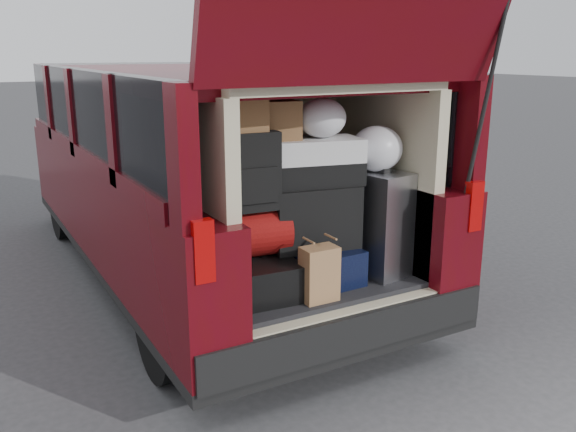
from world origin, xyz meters
name	(u,v)px	position (x,y,z in m)	size (l,w,h in m)	color
ground	(319,371)	(0.00, 0.00, 0.00)	(80.00, 80.00, 0.00)	#323235
minivan	(202,175)	(0.00, 1.86, 0.91)	(1.90, 5.35, 2.77)	black
load_floor	(297,314)	(0.00, 0.28, 0.28)	(1.24, 1.05, 0.55)	black
black_hardshell	(257,275)	(-0.36, 0.12, 0.66)	(0.39, 0.53, 0.21)	black
navy_hardshell	(316,263)	(0.05, 0.13, 0.66)	(0.41, 0.50, 0.22)	black
silver_roller	(374,222)	(0.44, 0.08, 0.87)	(0.27, 0.43, 0.65)	white
kraft_bag	(319,274)	(-0.10, -0.15, 0.71)	(0.20, 0.13, 0.31)	#A06F48
red_duffel	(249,232)	(-0.38, 0.18, 0.91)	(0.44, 0.29, 0.29)	maroon
black_soft_case	(312,216)	(0.03, 0.15, 0.96)	(0.52, 0.31, 0.38)	black
backpack	(250,171)	(-0.38, 0.15, 1.27)	(0.31, 0.19, 0.44)	black
twotone_duffel	(309,161)	(0.02, 0.19, 1.28)	(0.61, 0.32, 0.27)	silver
grocery_sack_lower	(244,113)	(-0.40, 0.17, 1.59)	(0.22, 0.18, 0.20)	brown
grocery_sack_upper	(279,120)	(-0.16, 0.22, 1.53)	(0.22, 0.18, 0.22)	brown
plastic_bag_center	(322,118)	(0.10, 0.17, 1.53)	(0.29, 0.27, 0.23)	silver
plastic_bag_right	(377,149)	(0.44, 0.08, 1.34)	(0.32, 0.30, 0.28)	silver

